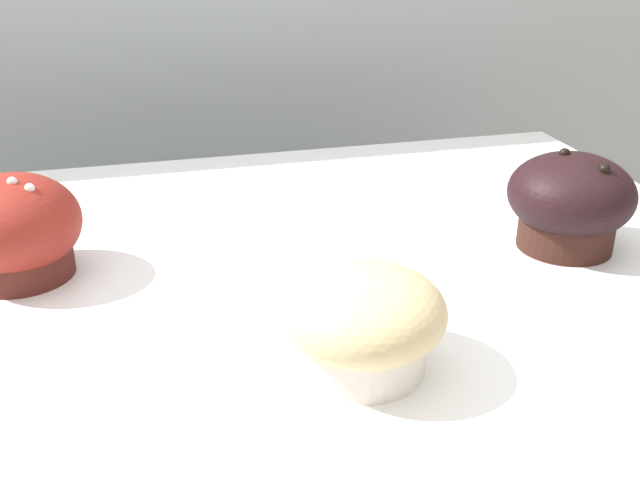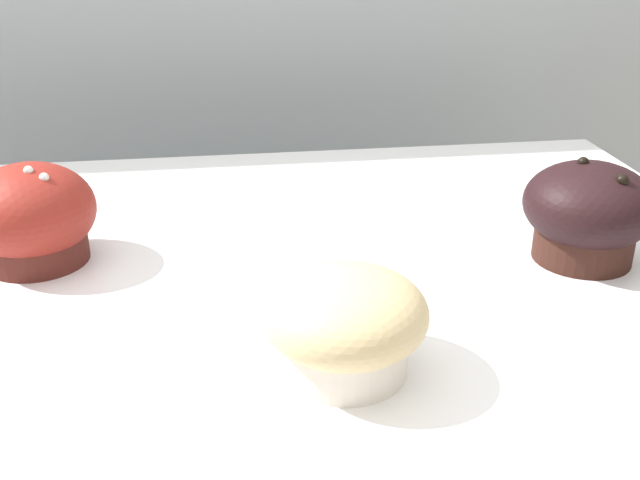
# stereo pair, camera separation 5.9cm
# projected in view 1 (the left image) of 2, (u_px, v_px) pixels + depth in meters

# --- Properties ---
(wall_back) EXTENTS (3.20, 0.10, 1.80)m
(wall_back) POSITION_uv_depth(u_px,v_px,m) (160.00, 112.00, 1.16)
(wall_back) COLOR #A8B2B7
(wall_back) RESTS_ON ground
(muffin_front_center) EXTENTS (0.11, 0.11, 0.09)m
(muffin_front_center) POSITION_uv_depth(u_px,v_px,m) (570.00, 202.00, 0.67)
(muffin_front_center) COLOR #351A14
(muffin_front_center) RESTS_ON display_counter
(muffin_back_left) EXTENTS (0.11, 0.11, 0.07)m
(muffin_back_left) POSITION_uv_depth(u_px,v_px,m) (363.00, 320.00, 0.49)
(muffin_back_left) COLOR white
(muffin_back_left) RESTS_ON display_counter
(muffin_back_right) EXTENTS (0.11, 0.11, 0.09)m
(muffin_back_right) POSITION_uv_depth(u_px,v_px,m) (15.00, 230.00, 0.62)
(muffin_back_right) COLOR #4D1E18
(muffin_back_right) RESTS_ON display_counter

